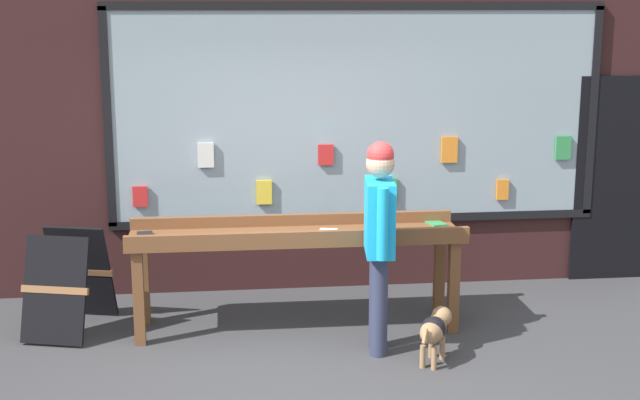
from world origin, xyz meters
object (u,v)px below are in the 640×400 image
Objects in this scene: display_table_main at (296,243)px; small_dog at (435,329)px; person_browsing at (379,230)px; sandwich_board_sign at (69,280)px.

display_table_main reaches higher than small_dog.
small_dog is at bearing -117.49° from person_browsing.
person_browsing reaches higher than sandwich_board_sign.
display_table_main is at bearing 50.67° from person_browsing.
display_table_main is 1.45m from small_dog.
person_browsing is 1.85× the size of sandwich_board_sign.
display_table_main is 2.00m from sandwich_board_sign.
small_dog is 3.18m from sandwich_board_sign.
person_browsing is at bearing -1.65° from sandwich_board_sign.
person_browsing is 0.90m from small_dog.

